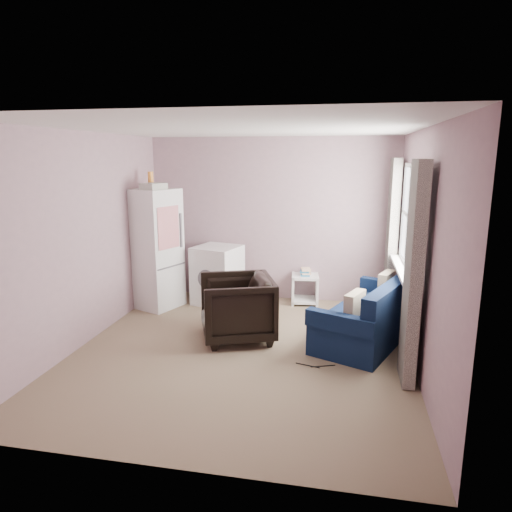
{
  "coord_description": "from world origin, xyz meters",
  "views": [
    {
      "loc": [
        1.11,
        -4.82,
        2.21
      ],
      "look_at": [
        0.05,
        0.6,
        1.0
      ],
      "focal_mm": 32.0,
      "sensor_mm": 36.0,
      "label": 1
    }
  ],
  "objects_px": {
    "side_table": "(305,287)",
    "armchair": "(237,305)",
    "washing_machine": "(217,274)",
    "fridge": "(156,248)",
    "sofa": "(371,318)"
  },
  "relations": [
    {
      "from": "fridge",
      "to": "sofa",
      "type": "xyz_separation_m",
      "value": [
        3.08,
        -0.73,
        -0.61
      ]
    },
    {
      "from": "side_table",
      "to": "sofa",
      "type": "height_order",
      "value": "sofa"
    },
    {
      "from": "fridge",
      "to": "sofa",
      "type": "bearing_deg",
      "value": 8.43
    },
    {
      "from": "armchair",
      "to": "side_table",
      "type": "bearing_deg",
      "value": 135.24
    },
    {
      "from": "fridge",
      "to": "side_table",
      "type": "distance_m",
      "value": 2.32
    },
    {
      "from": "armchair",
      "to": "washing_machine",
      "type": "distance_m",
      "value": 1.46
    },
    {
      "from": "fridge",
      "to": "washing_machine",
      "type": "bearing_deg",
      "value": 42.83
    },
    {
      "from": "side_table",
      "to": "armchair",
      "type": "bearing_deg",
      "value": -114.27
    },
    {
      "from": "side_table",
      "to": "washing_machine",
      "type": "bearing_deg",
      "value": -169.89
    },
    {
      "from": "washing_machine",
      "to": "side_table",
      "type": "distance_m",
      "value": 1.35
    },
    {
      "from": "armchair",
      "to": "sofa",
      "type": "xyz_separation_m",
      "value": [
        1.62,
        0.26,
        -0.15
      ]
    },
    {
      "from": "sofa",
      "to": "armchair",
      "type": "bearing_deg",
      "value": -147.67
    },
    {
      "from": "armchair",
      "to": "washing_machine",
      "type": "xyz_separation_m",
      "value": [
        -0.62,
        1.32,
        0.02
      ]
    },
    {
      "from": "fridge",
      "to": "side_table",
      "type": "height_order",
      "value": "fridge"
    },
    {
      "from": "fridge",
      "to": "washing_machine",
      "type": "xyz_separation_m",
      "value": [
        0.84,
        0.33,
        -0.43
      ]
    }
  ]
}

